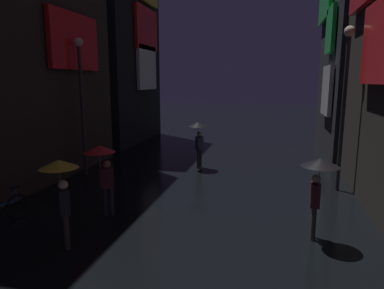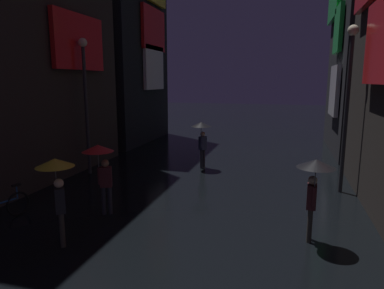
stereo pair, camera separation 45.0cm
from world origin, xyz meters
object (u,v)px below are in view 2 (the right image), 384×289
object	(u,v)px
pedestrian_midstreet_centre_black	(314,177)
pedestrian_midstreet_left_black	(202,132)
bicycle_parked_at_storefront	(0,209)
streetlamp_right_far	(348,91)
pedestrian_far_right_red	(101,160)
streetlamp_left_far	(85,91)
pedestrian_foreground_left_yellow	(57,178)

from	to	relation	value
pedestrian_midstreet_centre_black	pedestrian_midstreet_left_black	world-z (taller)	same
bicycle_parked_at_storefront	streetlamp_right_far	size ratio (longest dim) A/B	0.31
pedestrian_far_right_red	pedestrian_midstreet_centre_black	xyz separation A→B (m)	(5.82, -0.25, 0.00)
pedestrian_midstreet_left_black	streetlamp_right_far	distance (m)	6.20
streetlamp_left_far	pedestrian_foreground_left_yellow	bearing A→B (deg)	-63.96
pedestrian_midstreet_centre_black	streetlamp_right_far	bearing A→B (deg)	74.06
pedestrian_foreground_left_yellow	bicycle_parked_at_storefront	bearing A→B (deg)	164.65
bicycle_parked_at_storefront	streetlamp_left_far	size ratio (longest dim) A/B	0.32
pedestrian_midstreet_centre_black	pedestrian_foreground_left_yellow	bearing A→B (deg)	-164.29
pedestrian_midstreet_left_black	bicycle_parked_at_storefront	size ratio (longest dim) A/B	1.20
pedestrian_far_right_red	streetlamp_right_far	distance (m)	8.43
pedestrian_midstreet_centre_black	bicycle_parked_at_storefront	world-z (taller)	pedestrian_midstreet_centre_black
pedestrian_midstreet_left_black	streetlamp_left_far	distance (m)	5.22
pedestrian_midstreet_centre_black	streetlamp_right_far	size ratio (longest dim) A/B	0.37
pedestrian_far_right_red	pedestrian_midstreet_left_black	distance (m)	6.26
pedestrian_midstreet_left_black	streetlamp_left_far	size ratio (longest dim) A/B	0.38
pedestrian_foreground_left_yellow	pedestrian_midstreet_centre_black	size ratio (longest dim) A/B	1.00
streetlamp_left_far	pedestrian_far_right_red	bearing A→B (deg)	-53.70
bicycle_parked_at_storefront	pedestrian_far_right_red	bearing A→B (deg)	25.96
pedestrian_midstreet_left_black	bicycle_parked_at_storefront	distance (m)	8.43
pedestrian_foreground_left_yellow	pedestrian_far_right_red	distance (m)	1.90
pedestrian_far_right_red	streetlamp_right_far	size ratio (longest dim) A/B	0.37
pedestrian_midstreet_centre_black	streetlamp_right_far	xyz separation A→B (m)	(1.26, 4.42, 1.89)
pedestrian_midstreet_left_black	streetlamp_right_far	world-z (taller)	streetlamp_right_far
pedestrian_foreground_left_yellow	streetlamp_left_far	size ratio (longest dim) A/B	0.38
pedestrian_midstreet_centre_black	pedestrian_far_right_red	bearing A→B (deg)	177.52
streetlamp_left_far	streetlamp_right_far	distance (m)	10.00
pedestrian_midstreet_centre_black	streetlamp_right_far	distance (m)	4.97
pedestrian_midstreet_centre_black	bicycle_parked_at_storefront	size ratio (longest dim) A/B	1.20
bicycle_parked_at_storefront	streetlamp_left_far	world-z (taller)	streetlamp_left_far
pedestrian_foreground_left_yellow	pedestrian_far_right_red	size ratio (longest dim) A/B	1.00
pedestrian_far_right_red	bicycle_parked_at_storefront	xyz separation A→B (m)	(-2.52, -1.22, -1.28)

